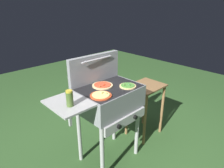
% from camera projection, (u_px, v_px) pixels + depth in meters
% --- Properties ---
extents(ground_plane, '(8.00, 8.00, 0.00)m').
position_uv_depth(ground_plane, '(109.00, 156.00, 2.39)').
color(ground_plane, '#38602D').
extents(grill, '(0.96, 0.53, 0.90)m').
position_uv_depth(grill, '(108.00, 100.00, 2.09)').
color(grill, gray).
rests_on(grill, ground_plane).
extents(grill_lid_open, '(0.63, 0.09, 0.30)m').
position_uv_depth(grill_lid_open, '(95.00, 68.00, 2.13)').
color(grill_lid_open, gray).
rests_on(grill_lid_open, grill).
extents(pizza_cheese, '(0.20, 0.20, 0.04)m').
position_uv_depth(pizza_cheese, '(101.00, 95.00, 1.85)').
color(pizza_cheese, '#C64723').
rests_on(pizza_cheese, grill).
extents(pizza_pepperoni, '(0.21, 0.21, 0.03)m').
position_uv_depth(pizza_pepperoni, '(103.00, 85.00, 2.07)').
color(pizza_pepperoni, beige).
rests_on(pizza_pepperoni, grill).
extents(pizza_veggie, '(0.17, 0.17, 0.03)m').
position_uv_depth(pizza_veggie, '(128.00, 86.00, 2.06)').
color(pizza_veggie, '#E0C17F').
rests_on(pizza_veggie, grill).
extents(sauce_jar, '(0.06, 0.06, 0.14)m').
position_uv_depth(sauce_jar, '(70.00, 98.00, 1.66)').
color(sauce_jar, '#4C6B2D').
rests_on(sauce_jar, grill).
extents(prep_table, '(0.44, 0.36, 0.73)m').
position_uv_depth(prep_table, '(145.00, 100.00, 2.62)').
color(prep_table, olive).
rests_on(prep_table, ground_plane).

